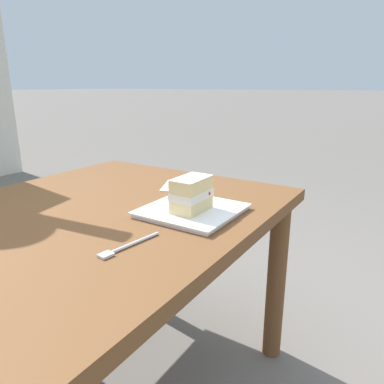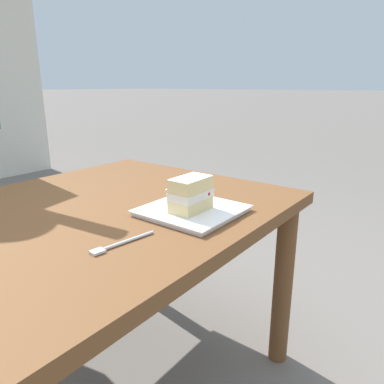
# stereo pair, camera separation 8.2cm
# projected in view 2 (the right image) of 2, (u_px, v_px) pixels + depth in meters

# --- Properties ---
(patio_table) EXTENTS (1.14, 0.93, 0.68)m
(patio_table) POSITION_uv_depth(u_px,v_px,m) (97.00, 237.00, 1.11)
(patio_table) COLOR brown
(patio_table) RESTS_ON ground
(dessert_plate) EXTENTS (0.26, 0.26, 0.02)m
(dessert_plate) POSITION_uv_depth(u_px,v_px,m) (192.00, 211.00, 1.03)
(dessert_plate) COLOR white
(dessert_plate) RESTS_ON patio_table
(cake_slice) EXTENTS (0.12, 0.08, 0.10)m
(cake_slice) POSITION_uv_depth(u_px,v_px,m) (191.00, 194.00, 1.00)
(cake_slice) COLOR #EAD18C
(cake_slice) RESTS_ON dessert_plate
(dessert_fork) EXTENTS (0.17, 0.04, 0.01)m
(dessert_fork) POSITION_uv_depth(u_px,v_px,m) (120.00, 244.00, 0.83)
(dessert_fork) COLOR silver
(dessert_fork) RESTS_ON patio_table
(paper_napkin) EXTENTS (0.18, 0.16, 0.00)m
(paper_napkin) POSITION_uv_depth(u_px,v_px,m) (186.00, 186.00, 1.31)
(paper_napkin) COLOR silver
(paper_napkin) RESTS_ON patio_table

